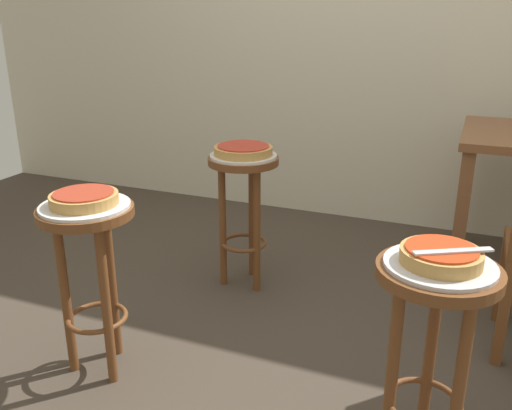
{
  "coord_description": "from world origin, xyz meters",
  "views": [
    {
      "loc": [
        0.67,
        -1.93,
        1.33
      ],
      "look_at": [
        -0.11,
        -0.02,
        0.61
      ],
      "focal_mm": 38.51,
      "sensor_mm": 36.0,
      "label": 1
    }
  ],
  "objects_px": {
    "serving_plate_middle": "(85,206)",
    "stool_leftside": "(244,194)",
    "pizza_server_knife": "(453,251)",
    "serving_plate_leftside": "(243,156)",
    "pizza_leftside": "(243,150)",
    "pizza_foreground": "(441,256)",
    "stool_middle": "(90,255)",
    "pizza_middle": "(84,198)",
    "stool_foreground": "(432,326)",
    "serving_plate_foreground": "(440,265)"
  },
  "relations": [
    {
      "from": "serving_plate_middle",
      "to": "stool_leftside",
      "type": "xyz_separation_m",
      "value": [
        0.24,
        0.88,
        -0.19
      ]
    },
    {
      "from": "stool_leftside",
      "to": "pizza_server_knife",
      "type": "bearing_deg",
      "value": -42.57
    },
    {
      "from": "pizza_server_knife",
      "to": "serving_plate_leftside",
      "type": "bearing_deg",
      "value": 107.84
    },
    {
      "from": "stool_leftside",
      "to": "pizza_leftside",
      "type": "distance_m",
      "value": 0.22
    },
    {
      "from": "serving_plate_leftside",
      "to": "pizza_leftside",
      "type": "height_order",
      "value": "pizza_leftside"
    },
    {
      "from": "pizza_foreground",
      "to": "serving_plate_leftside",
      "type": "height_order",
      "value": "pizza_foreground"
    },
    {
      "from": "stool_middle",
      "to": "stool_leftside",
      "type": "bearing_deg",
      "value": 75.06
    },
    {
      "from": "pizza_foreground",
      "to": "pizza_server_knife",
      "type": "height_order",
      "value": "pizza_server_knife"
    },
    {
      "from": "stool_middle",
      "to": "pizza_leftside",
      "type": "distance_m",
      "value": 0.94
    },
    {
      "from": "pizza_leftside",
      "to": "pizza_middle",
      "type": "bearing_deg",
      "value": -104.94
    },
    {
      "from": "stool_foreground",
      "to": "pizza_leftside",
      "type": "height_order",
      "value": "pizza_leftside"
    },
    {
      "from": "pizza_foreground",
      "to": "stool_middle",
      "type": "height_order",
      "value": "pizza_foreground"
    },
    {
      "from": "stool_foreground",
      "to": "pizza_server_knife",
      "type": "height_order",
      "value": "pizza_server_knife"
    },
    {
      "from": "stool_foreground",
      "to": "pizza_foreground",
      "type": "relative_size",
      "value": 3.04
    },
    {
      "from": "serving_plate_middle",
      "to": "pizza_leftside",
      "type": "relative_size",
      "value": 1.14
    },
    {
      "from": "stool_middle",
      "to": "pizza_leftside",
      "type": "height_order",
      "value": "pizza_leftside"
    },
    {
      "from": "pizza_middle",
      "to": "stool_foreground",
      "type": "bearing_deg",
      "value": -1.33
    },
    {
      "from": "serving_plate_foreground",
      "to": "pizza_leftside",
      "type": "height_order",
      "value": "pizza_leftside"
    },
    {
      "from": "serving_plate_foreground",
      "to": "pizza_middle",
      "type": "relative_size",
      "value": 1.27
    },
    {
      "from": "serving_plate_middle",
      "to": "pizza_server_knife",
      "type": "height_order",
      "value": "pizza_server_knife"
    },
    {
      "from": "pizza_foreground",
      "to": "serving_plate_middle",
      "type": "xyz_separation_m",
      "value": [
        -1.22,
        0.03,
        -0.03
      ]
    },
    {
      "from": "serving_plate_middle",
      "to": "pizza_leftside",
      "type": "bearing_deg",
      "value": 75.06
    },
    {
      "from": "stool_foreground",
      "to": "pizza_server_knife",
      "type": "relative_size",
      "value": 3.06
    },
    {
      "from": "stool_leftside",
      "to": "serving_plate_leftside",
      "type": "bearing_deg",
      "value": 0.0
    },
    {
      "from": "serving_plate_foreground",
      "to": "stool_middle",
      "type": "distance_m",
      "value": 1.23
    },
    {
      "from": "stool_foreground",
      "to": "serving_plate_middle",
      "type": "height_order",
      "value": "serving_plate_middle"
    },
    {
      "from": "serving_plate_leftside",
      "to": "pizza_server_knife",
      "type": "distance_m",
      "value": 1.38
    },
    {
      "from": "stool_middle",
      "to": "pizza_leftside",
      "type": "bearing_deg",
      "value": 75.06
    },
    {
      "from": "stool_middle",
      "to": "pizza_foreground",
      "type": "bearing_deg",
      "value": -1.33
    },
    {
      "from": "stool_leftside",
      "to": "pizza_leftside",
      "type": "relative_size",
      "value": 2.38
    },
    {
      "from": "stool_foreground",
      "to": "stool_leftside",
      "type": "bearing_deg",
      "value": 137.2
    },
    {
      "from": "serving_plate_foreground",
      "to": "serving_plate_middle",
      "type": "relative_size",
      "value": 0.95
    },
    {
      "from": "stool_foreground",
      "to": "pizza_leftside",
      "type": "relative_size",
      "value": 2.38
    },
    {
      "from": "pizza_leftside",
      "to": "pizza_server_knife",
      "type": "xyz_separation_m",
      "value": [
        1.01,
        -0.93,
        0.03
      ]
    },
    {
      "from": "pizza_server_knife",
      "to": "stool_middle",
      "type": "bearing_deg",
      "value": 148.18
    },
    {
      "from": "pizza_middle",
      "to": "pizza_server_knife",
      "type": "xyz_separation_m",
      "value": [
        1.25,
        -0.05,
        0.03
      ]
    },
    {
      "from": "stool_foreground",
      "to": "serving_plate_leftside",
      "type": "distance_m",
      "value": 1.35
    },
    {
      "from": "serving_plate_leftside",
      "to": "stool_foreground",
      "type": "bearing_deg",
      "value": -42.8
    },
    {
      "from": "serving_plate_foreground",
      "to": "pizza_middle",
      "type": "height_order",
      "value": "pizza_middle"
    },
    {
      "from": "stool_foreground",
      "to": "serving_plate_middle",
      "type": "bearing_deg",
      "value": 178.67
    },
    {
      "from": "stool_foreground",
      "to": "serving_plate_middle",
      "type": "relative_size",
      "value": 2.09
    },
    {
      "from": "serving_plate_foreground",
      "to": "pizza_leftside",
      "type": "distance_m",
      "value": 1.34
    },
    {
      "from": "pizza_server_knife",
      "to": "pizza_leftside",
      "type": "bearing_deg",
      "value": 107.84
    },
    {
      "from": "pizza_foreground",
      "to": "stool_middle",
      "type": "bearing_deg",
      "value": 178.67
    },
    {
      "from": "stool_foreground",
      "to": "serving_plate_leftside",
      "type": "xyz_separation_m",
      "value": [
        -0.98,
        0.91,
        0.19
      ]
    },
    {
      "from": "pizza_middle",
      "to": "pizza_leftside",
      "type": "bearing_deg",
      "value": 75.06
    },
    {
      "from": "pizza_leftside",
      "to": "pizza_server_knife",
      "type": "bearing_deg",
      "value": -42.57
    },
    {
      "from": "stool_middle",
      "to": "stool_leftside",
      "type": "relative_size",
      "value": 1.0
    },
    {
      "from": "serving_plate_leftside",
      "to": "pizza_server_knife",
      "type": "bearing_deg",
      "value": -42.57
    },
    {
      "from": "pizza_server_knife",
      "to": "pizza_middle",
      "type": "bearing_deg",
      "value": 148.18
    }
  ]
}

